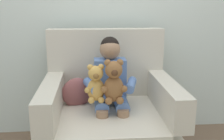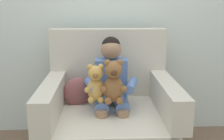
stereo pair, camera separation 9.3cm
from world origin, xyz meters
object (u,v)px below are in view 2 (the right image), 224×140
plush_honey (96,84)px  armchair (109,122)px  plush_brown (114,83)px  throw_pillow (78,92)px  seated_child (111,83)px

plush_honey → armchair: bearing=52.8°
plush_brown → throw_pillow: size_ratio=1.29×
plush_brown → throw_pillow: (-0.29, 0.27, -0.16)m
plush_brown → armchair: bearing=113.5°
seated_child → throw_pillow: 0.32m
plush_honey → throw_pillow: plush_honey is taller
plush_honey → plush_brown: 0.14m
plush_brown → seated_child: bearing=105.8°
armchair → seated_child: (0.02, 0.03, 0.33)m
armchair → throw_pillow: size_ratio=4.16×
seated_child → throw_pillow: size_ratio=3.17×
plush_honey → plush_brown: bearing=-6.3°
armchair → plush_honey: armchair is taller
armchair → seated_child: armchair is taller
armchair → seated_child: size_ratio=1.31×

